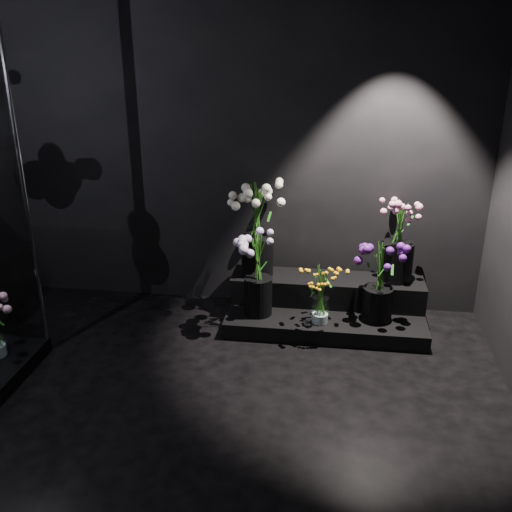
# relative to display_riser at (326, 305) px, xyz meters

# --- Properties ---
(floor) EXTENTS (4.00, 4.00, 0.00)m
(floor) POSITION_rel_display_riser_xyz_m (-0.72, -1.68, -0.15)
(floor) COLOR black
(floor) RESTS_ON ground
(wall_back) EXTENTS (4.00, 0.00, 4.00)m
(wall_back) POSITION_rel_display_riser_xyz_m (-0.72, 0.32, 1.25)
(wall_back) COLOR black
(wall_back) RESTS_ON floor
(display_riser) EXTENTS (1.61, 0.71, 0.36)m
(display_riser) POSITION_rel_display_riser_xyz_m (0.00, 0.00, 0.00)
(display_riser) COLOR black
(display_riser) RESTS_ON floor
(bouquet_orange_bells) EXTENTS (0.31, 0.31, 0.48)m
(bouquet_orange_bells) POSITION_rel_display_riser_xyz_m (-0.04, -0.29, 0.23)
(bouquet_orange_bells) COLOR white
(bouquet_orange_bells) RESTS_ON display_riser
(bouquet_lilac) EXTENTS (0.50, 0.50, 0.71)m
(bouquet_lilac) POSITION_rel_display_riser_xyz_m (-0.55, -0.20, 0.41)
(bouquet_lilac) COLOR black
(bouquet_lilac) RESTS_ON display_riser
(bouquet_purple) EXTENTS (0.44, 0.44, 0.65)m
(bouquet_purple) POSITION_rel_display_riser_xyz_m (0.40, -0.17, 0.35)
(bouquet_purple) COLOR black
(bouquet_purple) RESTS_ON display_riser
(bouquet_cream_roses) EXTENTS (0.46, 0.46, 0.78)m
(bouquet_cream_roses) POSITION_rel_display_riser_xyz_m (-0.59, 0.09, 0.65)
(bouquet_cream_roses) COLOR black
(bouquet_cream_roses) RESTS_ON display_riser
(bouquet_pink_roses) EXTENTS (0.35, 0.35, 0.69)m
(bouquet_pink_roses) POSITION_rel_display_riser_xyz_m (0.56, 0.14, 0.59)
(bouquet_pink_roses) COLOR black
(bouquet_pink_roses) RESTS_ON display_riser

